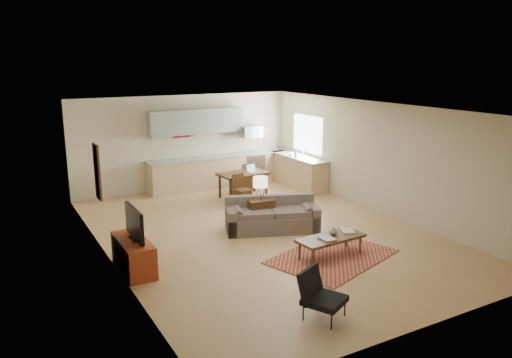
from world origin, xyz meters
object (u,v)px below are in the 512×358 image
coffee_table (330,247)px  armchair (325,296)px  console_table (260,214)px  dining_table (243,185)px  sofa (272,215)px  tv_credenza (134,255)px

coffee_table → armchair: bearing=-133.7°
coffee_table → console_table: size_ratio=2.06×
armchair → dining_table: armchair is taller
armchair → dining_table: (2.04, 6.42, -0.02)m
coffee_table → sofa: bearing=92.0°
coffee_table → console_table: console_table is taller
armchair → coffee_table: bearing=23.8°
sofa → tv_credenza: size_ratio=1.66×
sofa → armchair: (-1.31, -3.66, -0.01)m
coffee_table → tv_credenza: size_ratio=1.08×
tv_credenza → dining_table: size_ratio=0.95×
sofa → dining_table: size_ratio=1.58×
console_table → coffee_table: bearing=-73.4°
armchair → console_table: armchair is taller
coffee_table → dining_table: bearing=79.3°
armchair → console_table: bearing=46.8°
sofa → dining_table: (0.73, 2.76, -0.03)m
armchair → tv_credenza: 3.61m
coffee_table → dining_table: 4.63m
sofa → armchair: sofa is taller
armchair → console_table: (1.16, 3.93, -0.03)m
sofa → armchair: 3.88m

